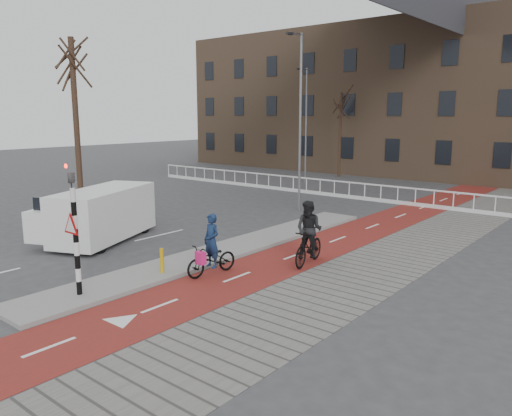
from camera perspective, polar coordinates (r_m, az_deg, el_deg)
The scene contains 15 objects.
ground at distance 15.02m, azimuth -11.67°, elevation -8.48°, with size 120.00×120.00×0.00m, color #38383A.
bike_lane at distance 21.70m, azimuth 11.98°, elevation -2.52°, with size 2.50×60.00×0.01m, color maroon.
sidewalk at distance 20.61m, azimuth 18.90°, elevation -3.57°, with size 3.00×60.00×0.01m, color slate.
curb_island at distance 18.11m, azimuth -3.20°, elevation -4.76°, with size 1.80×16.00×0.12m, color gray.
traffic_signal at distance 13.87m, azimuth -20.05°, elevation -1.98°, with size 0.80×0.80×3.68m.
bollard at distance 15.48m, azimuth -10.70°, elevation -5.92°, with size 0.12×0.12×0.76m, color #CB9C0B.
cyclist_near at distance 15.37m, azimuth -5.10°, elevation -5.32°, with size 0.87×1.89×1.91m.
cyclist_far at distance 16.38m, azimuth 6.06°, elevation -3.49°, with size 1.01×2.05×2.11m.
van at distance 20.22m, azimuth -16.99°, elevation -0.62°, with size 3.63×5.12×2.04m.
railing at distance 30.79m, azimuth 7.33°, elevation 2.06°, with size 28.00×0.10×0.99m.
townhouse_row at distance 43.30m, azimuth 20.90°, elevation 13.90°, with size 46.00×10.00×15.90m.
tree_left at distance 26.59m, azimuth -19.83°, elevation 8.75°, with size 0.28×0.28×8.53m, color black.
tree_mid at distance 39.78m, azimuth 9.57°, elevation 8.21°, with size 0.23×0.23×6.51m, color black.
streetlight_near at distance 25.28m, azimuth 5.07°, elevation 9.49°, with size 0.12×0.12×8.73m, color slate.
streetlight_left at distance 36.41m, azimuth 5.75°, elevation 9.31°, with size 0.12×0.12×8.07m, color slate.
Camera 1 is at (11.14, -8.82, 4.88)m, focal length 35.00 mm.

